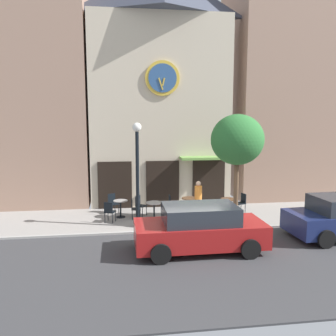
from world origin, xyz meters
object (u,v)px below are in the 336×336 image
Objects in this scene: cafe_table_center at (190,202)px; cafe_chair_facing_wall at (109,210)px; cafe_table_near_door at (154,207)px; cafe_table_leftmost at (229,203)px; parked_car_red at (200,228)px; street_tree at (237,140)px; cafe_chair_outer at (113,202)px; cafe_chair_mid_row at (140,204)px; cafe_chair_left_end at (242,201)px; cafe_chair_curbside at (172,203)px; cafe_table_center_left at (121,206)px; cafe_chair_by_entrance at (134,207)px; street_lamp at (137,175)px; pedestrian_orange at (198,199)px.

cafe_table_center is 0.83× the size of cafe_chair_facing_wall.
cafe_chair_facing_wall reaches higher than cafe_table_near_door.
cafe_table_leftmost reaches higher than cafe_table_near_door.
parked_car_red is at bearing -119.35° from cafe_table_leftmost.
parked_car_red is at bearing -128.63° from street_tree.
cafe_chair_outer and cafe_chair_mid_row have the same top height.
cafe_chair_left_end is 5.35m from parked_car_red.
street_tree is 5.05× the size of cafe_chair_curbside.
street_tree reaches higher than cafe_table_center_left.
cafe_table_center_left is at bearing -179.40° from cafe_chair_left_end.
cafe_chair_outer reaches higher than cafe_table_near_door.
cafe_table_near_door is 1.97m from cafe_chair_facing_wall.
street_tree reaches higher than cafe_table_leftmost.
street_lamp is at bearing -84.39° from cafe_chair_by_entrance.
cafe_chair_by_entrance is 4.50m from parked_car_red.
cafe_chair_mid_row is at bearing 110.79° from parked_car_red.
pedestrian_orange is at bearing -74.84° from cafe_table_center.
cafe_table_near_door is at bearing -2.95° from cafe_chair_by_entrance.
street_lamp reaches higher than cafe_chair_outer.
cafe_chair_facing_wall is 3.86m from pedestrian_orange.
cafe_table_center is 0.98× the size of cafe_table_leftmost.
cafe_table_center is at bearing 18.23° from cafe_table_near_door.
cafe_chair_by_entrance and cafe_chair_left_end have the same top height.
cafe_chair_mid_row is 4.90m from parked_car_red.
cafe_chair_outer is 6.02m from cafe_chair_left_end.
cafe_chair_mid_row is 0.21× the size of parked_car_red.
cafe_table_center is (3.15, 0.18, 0.03)m from cafe_table_center_left.
parked_car_red is (2.59, -4.35, 0.25)m from cafe_table_center_left.
cafe_chair_facing_wall is (-5.34, -0.43, -0.02)m from cafe_table_leftmost.
cafe_chair_curbside is at bearing 15.44° from cafe_chair_by_entrance.
parked_car_red reaches higher than cafe_table_center_left.
parked_car_red is at bearing -74.04° from cafe_table_near_door.
pedestrian_orange is at bearing -18.74° from cafe_chair_mid_row.
cafe_chair_left_end is at bearing 17.01° from street_lamp.
cafe_table_center is 3.74m from cafe_chair_facing_wall.
cafe_chair_outer is 1.35m from cafe_chair_mid_row.
cafe_chair_mid_row is at bearing 177.02° from cafe_chair_curbside.
cafe_chair_facing_wall is at bearing -172.53° from cafe_chair_left_end.
cafe_table_center_left reaches higher than cafe_table_leftmost.
cafe_chair_facing_wall and cafe_chair_curbside have the same top height.
cafe_table_leftmost is at bearing 0.29° from cafe_chair_by_entrance.
cafe_chair_facing_wall is at bearing -169.41° from cafe_table_near_door.
cafe_chair_mid_row is at bearing 178.99° from cafe_table_center.
street_lamp is 3.74m from parked_car_red.
parked_car_red is at bearing -59.20° from cafe_table_center_left.
pedestrian_orange is at bearing -162.81° from cafe_chair_left_end.
cafe_chair_left_end reaches higher than cafe_table_near_door.
cafe_chair_curbside is (-2.40, 1.85, -2.97)m from street_tree.
cafe_chair_left_end reaches higher than cafe_table_center.
cafe_chair_by_entrance is at bearing -168.69° from cafe_table_center.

